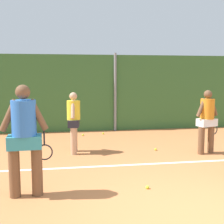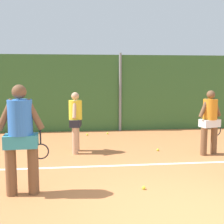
# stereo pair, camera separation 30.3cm
# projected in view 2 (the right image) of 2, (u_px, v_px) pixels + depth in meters

# --- Properties ---
(ground_plane) EXTENTS (27.61, 27.61, 0.00)m
(ground_plane) POSITION_uv_depth(u_px,v_px,m) (151.00, 173.00, 6.31)
(ground_plane) COLOR #C67542
(hedge_fence_backdrop) EXTENTS (17.94, 0.25, 2.79)m
(hedge_fence_backdrop) POSITION_uv_depth(u_px,v_px,m) (120.00, 93.00, 11.02)
(hedge_fence_backdrop) COLOR #386633
(hedge_fence_backdrop) RESTS_ON ground_plane
(fence_post_center) EXTENTS (0.10, 0.10, 2.86)m
(fence_post_center) POSITION_uv_depth(u_px,v_px,m) (120.00, 92.00, 10.84)
(fence_post_center) COLOR gray
(fence_post_center) RESTS_ON ground_plane
(court_baseline_paint) EXTENTS (13.11, 0.10, 0.01)m
(court_baseline_paint) POSITION_uv_depth(u_px,v_px,m) (145.00, 165.00, 6.86)
(court_baseline_paint) COLOR white
(court_baseline_paint) RESTS_ON ground_plane
(player_foreground_near) EXTENTS (0.86, 0.41, 1.92)m
(player_foreground_near) POSITION_uv_depth(u_px,v_px,m) (21.00, 134.00, 5.04)
(player_foreground_near) COLOR brown
(player_foreground_near) RESTS_ON ground_plane
(player_midcourt) EXTENTS (0.75, 0.41, 1.68)m
(player_midcourt) POSITION_uv_depth(u_px,v_px,m) (210.00, 119.00, 7.62)
(player_midcourt) COLOR brown
(player_midcourt) RESTS_ON ground_plane
(player_backcourt_far) EXTENTS (0.35, 0.68, 1.62)m
(player_backcourt_far) POSITION_uv_depth(u_px,v_px,m) (76.00, 119.00, 7.84)
(player_backcourt_far) COLOR tan
(player_backcourt_far) RESTS_ON ground_plane
(tennis_ball_2) EXTENTS (0.07, 0.07, 0.07)m
(tennis_ball_2) POSITION_uv_depth(u_px,v_px,m) (144.00, 188.00, 5.39)
(tennis_ball_2) COLOR #CCDB33
(tennis_ball_2) RESTS_ON ground_plane
(tennis_ball_4) EXTENTS (0.07, 0.07, 0.07)m
(tennis_ball_4) POSITION_uv_depth(u_px,v_px,m) (87.00, 135.00, 10.12)
(tennis_ball_4) COLOR #CCDB33
(tennis_ball_4) RESTS_ON ground_plane
(tennis_ball_7) EXTENTS (0.07, 0.07, 0.07)m
(tennis_ball_7) POSITION_uv_depth(u_px,v_px,m) (158.00, 150.00, 8.09)
(tennis_ball_7) COLOR #CCDB33
(tennis_ball_7) RESTS_ON ground_plane
(tennis_ball_9) EXTENTS (0.07, 0.07, 0.07)m
(tennis_ball_9) POSITION_uv_depth(u_px,v_px,m) (108.00, 133.00, 10.35)
(tennis_ball_9) COLOR #CCDB33
(tennis_ball_9) RESTS_ON ground_plane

